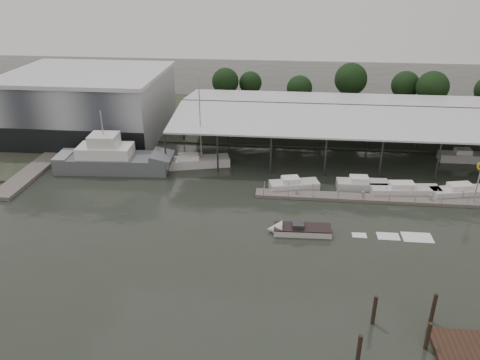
# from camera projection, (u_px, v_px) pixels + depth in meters

# --- Properties ---
(ground) EXTENTS (200.00, 200.00, 0.00)m
(ground) POSITION_uv_depth(u_px,v_px,m) (239.00, 236.00, 49.33)
(ground) COLOR #252B23
(ground) RESTS_ON ground
(land_strip_far) EXTENTS (140.00, 30.00, 0.30)m
(land_strip_far) POSITION_uv_depth(u_px,v_px,m) (263.00, 117.00, 87.22)
(land_strip_far) COLOR #3C4332
(land_strip_far) RESTS_ON ground
(land_strip_west) EXTENTS (20.00, 40.00, 0.30)m
(land_strip_west) POSITION_uv_depth(u_px,v_px,m) (26.00, 131.00, 80.16)
(land_strip_west) COLOR #3C4332
(land_strip_west) RESTS_ON ground
(storage_warehouse) EXTENTS (24.50, 20.50, 10.50)m
(storage_warehouse) POSITION_uv_depth(u_px,v_px,m) (89.00, 103.00, 76.80)
(storage_warehouse) COLOR #9EA4A8
(storage_warehouse) RESTS_ON ground
(covered_boat_shed) EXTENTS (58.24, 24.00, 6.96)m
(covered_boat_shed) POSITION_uv_depth(u_px,v_px,m) (371.00, 110.00, 70.44)
(covered_boat_shed) COLOR silver
(covered_boat_shed) RESTS_ON ground
(trawler_dock) EXTENTS (3.00, 18.00, 0.50)m
(trawler_dock) POSITION_uv_depth(u_px,v_px,m) (35.00, 169.00, 64.71)
(trawler_dock) COLOR slate
(trawler_dock) RESTS_ON ground
(floating_dock) EXTENTS (28.00, 2.00, 1.40)m
(floating_dock) POSITION_uv_depth(u_px,v_px,m) (371.00, 198.00, 56.86)
(floating_dock) COLOR slate
(floating_dock) RESTS_ON ground
(shell_fuel_sign) EXTENTS (1.10, 0.18, 5.55)m
(shell_fuel_sign) POSITION_uv_depth(u_px,v_px,m) (480.00, 175.00, 54.16)
(shell_fuel_sign) COLOR #979A9C
(shell_fuel_sign) RESTS_ON ground
(grey_trawler) EXTENTS (16.29, 5.59, 8.84)m
(grey_trawler) POSITION_uv_depth(u_px,v_px,m) (114.00, 159.00, 64.59)
(grey_trawler) COLOR #565A5F
(grey_trawler) RESTS_ON ground
(white_sailboat) EXTENTS (9.07, 4.77, 13.25)m
(white_sailboat) POSITION_uv_depth(u_px,v_px,m) (198.00, 162.00, 66.27)
(white_sailboat) COLOR silver
(white_sailboat) RESTS_ON ground
(speedboat_underway) EXTENTS (17.76, 2.77, 2.00)m
(speedboat_underway) POSITION_uv_depth(u_px,v_px,m) (297.00, 230.00, 49.71)
(speedboat_underway) COLOR silver
(speedboat_underway) RESTS_ON ground
(moored_cruiser_0) EXTENTS (6.54, 3.63, 1.70)m
(moored_cruiser_0) POSITION_uv_depth(u_px,v_px,m) (294.00, 185.00, 59.35)
(moored_cruiser_0) COLOR silver
(moored_cruiser_0) RESTS_ON ground
(moored_cruiser_1) EXTENTS (6.57, 2.47, 1.70)m
(moored_cruiser_1) POSITION_uv_depth(u_px,v_px,m) (362.00, 184.00, 59.53)
(moored_cruiser_1) COLOR silver
(moored_cruiser_1) RESTS_ON ground
(moored_cruiser_2) EXTENTS (8.60, 3.01, 1.70)m
(moored_cruiser_2) POSITION_uv_depth(u_px,v_px,m) (405.00, 190.00, 57.93)
(moored_cruiser_2) COLOR silver
(moored_cruiser_2) RESTS_ON ground
(moored_cruiser_3) EXTENTS (8.35, 3.93, 1.70)m
(moored_cruiser_3) POSITION_uv_depth(u_px,v_px,m) (463.00, 192.00, 57.59)
(moored_cruiser_3) COLOR silver
(moored_cruiser_3) RESTS_ON ground
(mooring_pilings) EXTENTS (6.72, 9.11, 3.37)m
(mooring_pilings) POSITION_uv_depth(u_px,v_px,m) (408.00, 346.00, 33.76)
(mooring_pilings) COLOR #2F2217
(mooring_pilings) RESTS_ON ground
(horizon_tree_line) EXTENTS (69.93, 10.69, 9.28)m
(horizon_tree_line) POSITION_uv_depth(u_px,v_px,m) (414.00, 85.00, 87.54)
(horizon_tree_line) COLOR black
(horizon_tree_line) RESTS_ON ground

